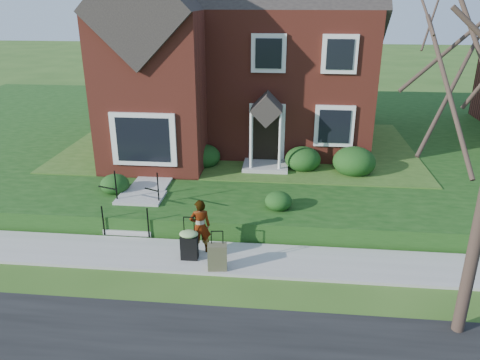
# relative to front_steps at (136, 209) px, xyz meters

# --- Properties ---
(ground) EXTENTS (120.00, 120.00, 0.00)m
(ground) POSITION_rel_front_steps_xyz_m (2.50, -1.84, -0.47)
(ground) COLOR #2D5119
(ground) RESTS_ON ground
(sidewalk) EXTENTS (60.00, 1.60, 0.08)m
(sidewalk) POSITION_rel_front_steps_xyz_m (2.50, -1.84, -0.43)
(sidewalk) COLOR #9E9B93
(sidewalk) RESTS_ON ground
(terrace) EXTENTS (44.00, 20.00, 0.60)m
(terrace) POSITION_rel_front_steps_xyz_m (6.50, 9.06, -0.17)
(terrace) COLOR #143B10
(terrace) RESTS_ON ground
(walkway) EXTENTS (1.20, 6.00, 0.06)m
(walkway) POSITION_rel_front_steps_xyz_m (0.00, 3.16, 0.16)
(walkway) COLOR #9E9B93
(walkway) RESTS_ON terrace
(main_house) EXTENTS (10.40, 10.20, 9.40)m
(main_house) POSITION_rel_front_steps_xyz_m (2.29, 7.76, 4.79)
(main_house) COLOR maroon
(main_house) RESTS_ON terrace
(front_steps) EXTENTS (1.40, 2.02, 1.50)m
(front_steps) POSITION_rel_front_steps_xyz_m (0.00, 0.00, 0.00)
(front_steps) COLOR #9E9B93
(front_steps) RESTS_ON ground
(foundation_shrubs) EXTENTS (10.06, 4.52, 1.04)m
(foundation_shrubs) POSITION_rel_front_steps_xyz_m (2.86, 3.22, 0.59)
(foundation_shrubs) COLOR #14340F
(foundation_shrubs) RESTS_ON terrace
(woman) EXTENTS (0.63, 0.51, 1.50)m
(woman) POSITION_rel_front_steps_xyz_m (2.26, -1.64, 0.36)
(woman) COLOR #999999
(woman) RESTS_ON sidewalk
(suitcase_black) EXTENTS (0.49, 0.40, 1.17)m
(suitcase_black) POSITION_rel_front_steps_xyz_m (2.03, -2.02, 0.06)
(suitcase_black) COLOR black
(suitcase_black) RESTS_ON sidewalk
(suitcase_olive) EXTENTS (0.51, 0.32, 1.03)m
(suitcase_olive) POSITION_rel_front_steps_xyz_m (2.82, -2.44, -0.05)
(suitcase_olive) COLOR #504E35
(suitcase_olive) RESTS_ON sidewalk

